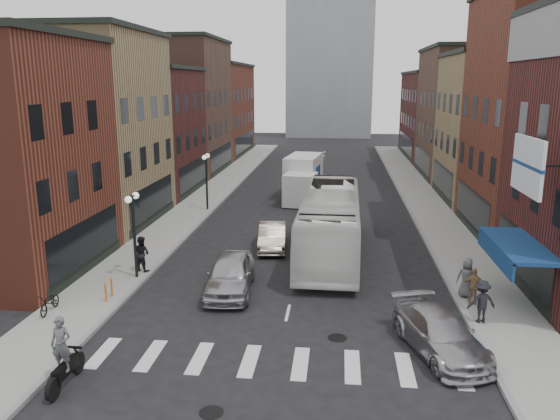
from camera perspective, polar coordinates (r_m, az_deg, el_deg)
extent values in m
plane|color=black|center=(21.43, 0.56, -11.78)|extent=(160.00, 160.00, 0.00)
cube|color=gray|center=(43.55, -7.75, 1.22)|extent=(3.00, 74.00, 0.15)
cube|color=gray|center=(42.81, 14.93, 0.67)|extent=(3.00, 74.00, 0.15)
cube|color=gray|center=(43.23, -5.82, 1.08)|extent=(0.20, 74.00, 0.16)
cube|color=gray|center=(42.62, 12.93, 0.63)|extent=(0.20, 74.00, 0.16)
cube|color=silver|center=(18.77, -0.38, -15.63)|extent=(12.00, 2.20, 0.01)
cube|color=black|center=(27.66, -19.61, -3.20)|extent=(0.08, 7.20, 2.20)
cube|color=#9E8557|center=(37.49, -20.81, 7.71)|extent=(10.00, 10.00, 12.00)
cube|color=black|center=(36.17, -13.18, 0.99)|extent=(0.08, 8.00, 2.20)
cube|color=black|center=(37.49, -21.61, 17.09)|extent=(10.30, 10.20, 0.30)
cube|color=#441B18|center=(46.68, -15.19, 7.80)|extent=(10.00, 10.00, 10.00)
cube|color=black|center=(45.55, -9.07, 3.65)|extent=(0.08, 8.00, 2.20)
cube|color=black|center=(46.51, -15.58, 14.12)|extent=(10.30, 10.20, 0.30)
cube|color=brown|center=(56.95, -11.25, 10.42)|extent=(10.00, 12.00, 13.00)
cube|color=black|center=(56.12, -6.15, 5.53)|extent=(0.08, 9.60, 2.20)
cube|color=black|center=(57.04, -11.57, 17.10)|extent=(10.30, 12.20, 0.30)
cube|color=maroon|center=(70.47, -7.81, 10.23)|extent=(10.00, 16.00, 11.00)
cube|color=black|center=(69.76, -3.70, 7.08)|extent=(0.08, 12.80, 2.20)
cube|color=black|center=(70.41, -7.95, 14.83)|extent=(10.30, 16.20, 0.30)
cube|color=black|center=(26.26, 24.01, -4.45)|extent=(0.08, 7.20, 2.20)
cube|color=black|center=(35.11, 19.43, 0.21)|extent=(0.08, 8.00, 2.20)
cube|color=#9E8557|center=(45.41, 23.17, 7.69)|extent=(10.00, 10.00, 11.00)
cube|color=black|center=(44.71, 16.60, 3.09)|extent=(0.08, 8.00, 2.20)
cube|color=black|center=(45.31, 23.84, 14.81)|extent=(10.30, 10.20, 0.30)
cube|color=brown|center=(55.97, 20.01, 9.33)|extent=(10.00, 12.00, 12.00)
cube|color=black|center=(55.44, 14.63, 5.09)|extent=(0.08, 9.60, 2.20)
cube|color=black|center=(55.97, 20.52, 15.61)|extent=(10.30, 12.20, 0.30)
cube|color=#441B18|center=(69.69, 17.26, 9.32)|extent=(10.00, 16.00, 10.00)
cube|color=black|center=(69.21, 12.99, 6.73)|extent=(0.08, 12.80, 2.20)
cube|color=black|center=(69.58, 17.56, 13.55)|extent=(10.30, 16.20, 0.30)
cube|color=navy|center=(23.85, 23.57, -3.37)|extent=(1.80, 5.00, 0.15)
cube|color=navy|center=(23.70, 21.53, -4.16)|extent=(0.10, 5.00, 0.70)
cylinder|color=black|center=(21.32, 26.25, 4.16)|extent=(1.40, 0.08, 0.08)
cube|color=silver|center=(21.09, 24.46, 4.25)|extent=(0.12, 3.00, 2.00)
cylinder|color=black|center=(26.08, -14.95, -2.93)|extent=(0.14, 0.14, 4.00)
cylinder|color=black|center=(25.61, -15.22, 1.37)|extent=(0.06, 0.90, 0.06)
sphere|color=white|center=(25.22, -15.57, 1.05)|extent=(0.32, 0.32, 0.32)
sphere|color=white|center=(26.03, -14.85, 1.47)|extent=(0.32, 0.32, 0.32)
cylinder|color=black|center=(39.11, -7.66, 2.72)|extent=(0.14, 0.14, 4.00)
cylinder|color=black|center=(38.80, -7.75, 5.63)|extent=(0.06, 0.90, 0.06)
sphere|color=white|center=(38.37, -7.91, 5.47)|extent=(0.32, 0.32, 0.32)
sphere|color=white|center=(39.24, -7.60, 5.65)|extent=(0.32, 0.32, 0.32)
cylinder|color=#D8590C|center=(24.00, -17.76, -8.20)|extent=(0.08, 0.08, 0.80)
cylinder|color=#D8590C|center=(24.51, -17.19, -7.71)|extent=(0.08, 0.08, 0.80)
cube|color=silver|center=(40.53, 2.14, 2.16)|extent=(2.55, 2.71, 2.35)
cube|color=black|center=(40.49, 2.14, 2.48)|extent=(2.45, 1.60, 1.04)
cube|color=silver|center=(43.92, 2.48, 3.95)|extent=(2.95, 5.16, 2.73)
cube|color=navy|center=(43.92, 2.48, 3.95)|extent=(2.61, 2.17, 1.13)
cube|color=black|center=(44.01, 2.44, 1.92)|extent=(2.83, 6.33, 0.33)
cylinder|color=black|center=(40.97, 0.63, 1.08)|extent=(0.26, 0.85, 0.85)
cylinder|color=black|center=(40.83, 3.66, 1.01)|extent=(0.26, 0.85, 0.85)
cylinder|color=black|center=(44.10, 1.04, 1.95)|extent=(0.26, 0.85, 0.85)
cylinder|color=black|center=(43.96, 3.85, 1.89)|extent=(0.26, 0.85, 0.85)
cylinder|color=black|center=(45.94, 1.25, 2.41)|extent=(0.26, 0.85, 0.85)
cylinder|color=black|center=(45.81, 3.95, 2.35)|extent=(0.26, 0.85, 0.85)
cylinder|color=black|center=(19.16, -20.36, -14.73)|extent=(0.15, 0.69, 0.69)
cylinder|color=black|center=(17.96, -22.64, -16.91)|extent=(0.15, 0.69, 0.69)
cube|color=black|center=(18.45, -21.52, -15.16)|extent=(0.27, 1.25, 0.36)
cube|color=black|center=(18.71, -20.81, -13.25)|extent=(0.57, 0.07, 0.06)
imported|color=#515558|center=(17.99, -21.91, -12.89)|extent=(0.63, 0.41, 1.72)
imported|color=silver|center=(29.19, 5.28, -1.30)|extent=(3.17, 12.67, 3.52)
imported|color=#B0B0B5|center=(24.23, -5.27, -6.67)|extent=(2.34, 5.02, 1.66)
imported|color=#B7A894|center=(30.31, -0.82, -2.79)|extent=(1.85, 4.31, 1.38)
imported|color=#A6A6AA|center=(19.82, 16.39, -12.30)|extent=(3.32, 5.16, 1.39)
imported|color=black|center=(23.72, -22.92, -8.88)|extent=(0.64, 1.58, 0.81)
imported|color=black|center=(27.16, -14.27, -4.43)|extent=(0.95, 0.74, 1.72)
imported|color=black|center=(22.22, 20.33, -8.95)|extent=(1.16, 0.74, 1.66)
imported|color=#94754B|center=(23.87, 19.60, -7.50)|extent=(0.97, 0.60, 1.54)
imported|color=#515358|center=(24.52, 18.94, -6.70)|extent=(0.88, 0.62, 1.71)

